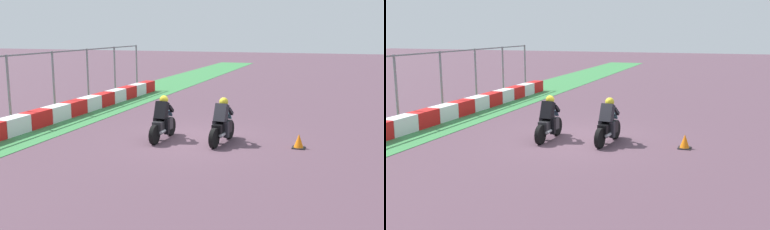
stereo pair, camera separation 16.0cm
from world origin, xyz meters
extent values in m
plane|color=#553B49|center=(0.00, 0.00, 0.00)|extent=(120.00, 120.00, 0.00)
cube|color=#398145|center=(0.00, 6.53, 0.01)|extent=(72.00, 3.66, 0.02)
cube|color=silver|center=(-1.29, 6.36, 0.32)|extent=(1.27, 0.60, 0.64)
cube|color=red|center=(0.00, 6.36, 0.32)|extent=(1.27, 0.60, 0.64)
cube|color=silver|center=(1.29, 6.36, 0.32)|extent=(1.27, 0.60, 0.64)
cube|color=red|center=(2.59, 6.36, 0.32)|extent=(1.27, 0.60, 0.64)
cube|color=silver|center=(3.88, 6.36, 0.32)|extent=(1.27, 0.60, 0.64)
cube|color=red|center=(5.18, 6.36, 0.32)|extent=(1.27, 0.60, 0.64)
cube|color=silver|center=(6.47, 6.36, 0.32)|extent=(1.27, 0.60, 0.64)
cube|color=red|center=(7.76, 6.36, 0.32)|extent=(1.27, 0.60, 0.64)
cube|color=silver|center=(9.06, 6.36, 0.32)|extent=(1.27, 0.60, 0.64)
cube|color=red|center=(10.35, 6.36, 0.32)|extent=(1.27, 0.60, 0.64)
cylinder|color=slate|center=(0.00, 7.53, 1.38)|extent=(0.10, 0.10, 2.76)
cylinder|color=slate|center=(2.89, 7.53, 1.38)|extent=(0.10, 0.10, 2.76)
cylinder|color=slate|center=(5.78, 7.53, 1.38)|extent=(0.10, 0.10, 2.76)
cylinder|color=slate|center=(8.66, 7.53, 1.38)|extent=(0.10, 0.10, 2.76)
cylinder|color=slate|center=(11.55, 7.53, 1.38)|extent=(0.10, 0.10, 2.76)
cube|color=slate|center=(0.00, 7.53, 2.71)|extent=(23.10, 0.06, 0.06)
cylinder|color=black|center=(0.56, -1.09, 0.32)|extent=(0.65, 0.21, 0.64)
cylinder|color=black|center=(-0.83, -0.94, 0.32)|extent=(0.65, 0.21, 0.64)
cube|color=black|center=(-0.14, -1.02, 0.50)|extent=(1.13, 0.44, 0.40)
ellipsoid|color=black|center=(-0.04, -1.03, 0.80)|extent=(0.51, 0.35, 0.24)
cube|color=red|center=(-0.64, -0.96, 0.52)|extent=(0.08, 0.17, 0.08)
cylinder|color=#A5A5AD|center=(-0.50, -1.14, 0.37)|extent=(0.43, 0.15, 0.10)
cube|color=black|center=(-0.24, -1.01, 1.02)|extent=(0.53, 0.45, 0.66)
sphere|color=gold|center=(-0.02, -1.03, 1.36)|extent=(0.33, 0.33, 0.30)
cube|color=slate|center=(0.36, -1.07, 0.84)|extent=(0.18, 0.28, 0.23)
cube|color=black|center=(-0.23, -0.80, 0.50)|extent=(0.19, 0.16, 0.52)
cube|color=black|center=(-0.28, -1.20, 0.50)|extent=(0.19, 0.16, 0.52)
cube|color=black|center=(0.16, -0.87, 1.04)|extent=(0.39, 0.14, 0.31)
cube|color=black|center=(0.12, -1.23, 1.04)|extent=(0.39, 0.14, 0.31)
cylinder|color=black|center=(0.40, 1.00, 0.32)|extent=(0.64, 0.15, 0.64)
cylinder|color=black|center=(-1.00, 1.03, 0.32)|extent=(0.64, 0.15, 0.64)
cube|color=#262629|center=(-0.30, 1.02, 0.50)|extent=(1.11, 0.34, 0.40)
ellipsoid|color=#262629|center=(-0.20, 1.01, 0.80)|extent=(0.49, 0.31, 0.24)
cube|color=red|center=(-0.81, 1.02, 0.52)|extent=(0.06, 0.16, 0.08)
cylinder|color=#A5A5AD|center=(-0.65, 0.86, 0.37)|extent=(0.42, 0.11, 0.10)
cube|color=black|center=(-0.40, 1.02, 1.02)|extent=(0.49, 0.41, 0.66)
sphere|color=gold|center=(-0.18, 1.01, 1.36)|extent=(0.31, 0.31, 0.30)
cube|color=#3C556C|center=(0.20, 1.01, 0.84)|extent=(0.16, 0.26, 0.23)
cube|color=black|center=(-0.42, 1.22, 0.50)|extent=(0.18, 0.14, 0.52)
cube|color=black|center=(-0.42, 0.82, 0.50)|extent=(0.18, 0.14, 0.52)
cube|color=black|center=(-0.02, 1.19, 1.04)|extent=(0.39, 0.11, 0.31)
cube|color=black|center=(-0.02, 0.83, 1.04)|extent=(0.39, 0.11, 0.31)
cube|color=black|center=(-0.01, -3.49, 0.01)|extent=(0.40, 0.40, 0.03)
cone|color=orange|center=(-0.01, -3.49, 0.23)|extent=(0.32, 0.32, 0.46)
camera|label=1|loc=(-14.20, -4.61, 3.69)|focal=42.21mm
camera|label=2|loc=(-14.15, -4.76, 3.69)|focal=42.21mm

